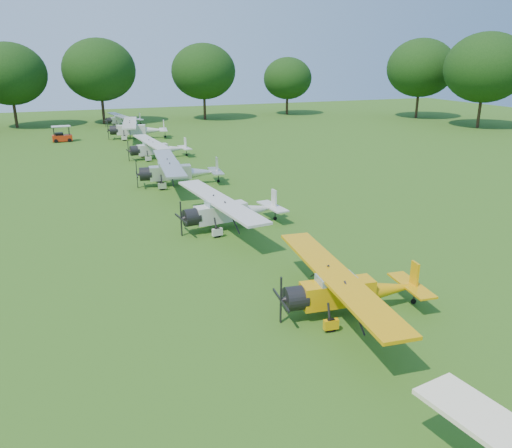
{
  "coord_description": "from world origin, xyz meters",
  "views": [
    {
      "loc": [
        -8.67,
        -26.7,
        10.19
      ],
      "look_at": [
        0.76,
        -2.44,
        1.4
      ],
      "focal_mm": 35.0,
      "sensor_mm": 36.0,
      "label": 1
    }
  ],
  "objects": [
    {
      "name": "aircraft_7",
      "position": [
        0.31,
        53.09,
        1.05
      ],
      "size": [
        5.79,
        9.16,
        1.8
      ],
      "rotation": [
        0.0,
        0.0,
        0.16
      ],
      "color": "silver",
      "rests_on": "ground"
    },
    {
      "name": "aircraft_5",
      "position": [
        0.4,
        25.15,
        1.19
      ],
      "size": [
        6.48,
        10.33,
        2.03
      ],
      "rotation": [
        0.0,
        0.0,
        0.08
      ],
      "color": "silver",
      "rests_on": "ground"
    },
    {
      "name": "aircraft_3",
      "position": [
        0.4,
        1.34,
        1.24
      ],
      "size": [
        6.79,
        10.8,
        2.12
      ],
      "rotation": [
        0.0,
        0.0,
        0.11
      ],
      "color": "silver",
      "rests_on": "ground"
    },
    {
      "name": "ground",
      "position": [
        0.0,
        0.0,
        0.0
      ],
      "size": [
        160.0,
        160.0,
        0.0
      ],
      "primitive_type": "plane",
      "color": "#295A16",
      "rests_on": "ground"
    },
    {
      "name": "tree_belt",
      "position": [
        3.57,
        0.16,
        8.03
      ],
      "size": [
        137.36,
        130.27,
        14.52
      ],
      "color": "#312213",
      "rests_on": "ground"
    },
    {
      "name": "aircraft_4",
      "position": [
        -0.18,
        13.2,
        1.29
      ],
      "size": [
        7.07,
        11.26,
        2.21
      ],
      "rotation": [
        0.0,
        0.0,
        -0.09
      ],
      "color": "silver",
      "rests_on": "ground"
    },
    {
      "name": "aircraft_2",
      "position": [
        1.57,
        -10.8,
        1.17
      ],
      "size": [
        6.41,
        10.2,
        2.0
      ],
      "rotation": [
        0.0,
        0.0,
        -0.1
      ],
      "color": "#DC9C09",
      "rests_on": "ground"
    },
    {
      "name": "aircraft_6",
      "position": [
        0.31,
        39.34,
        1.38
      ],
      "size": [
        7.59,
        12.03,
        2.36
      ],
      "rotation": [
        0.0,
        0.0,
        -0.15
      ],
      "color": "silver",
      "rests_on": "ground"
    },
    {
      "name": "golf_cart",
      "position": [
        -8.71,
        40.24,
        0.65
      ],
      "size": [
        2.39,
        1.58,
        1.96
      ],
      "rotation": [
        0.0,
        0.0,
        0.06
      ],
      "color": "red",
      "rests_on": "ground"
    }
  ]
}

